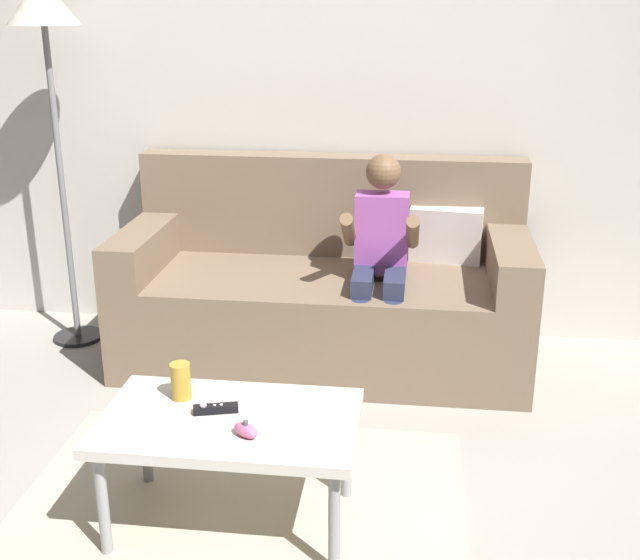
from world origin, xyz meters
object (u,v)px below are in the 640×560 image
Objects in this scene: nunchuk_pink at (246,430)px; floor_lamp at (45,32)px; couch at (326,293)px; soda_can at (181,381)px; game_remote_black_near_edge at (216,409)px; person_seated_on_couch at (380,255)px; coffee_table at (229,429)px.

nunchuk_pink is 0.06× the size of floor_lamp.
couch reaches higher than soda_can.
soda_can reaches higher than game_remote_black_near_edge.
person_seated_on_couch is 1.22m from game_remote_black_near_edge.
game_remote_black_near_edge is 2.02m from floor_lamp.
coffee_table is at bearing -109.51° from person_seated_on_couch.
soda_can reaches higher than coffee_table.
soda_can is at bearing 150.11° from coffee_table.
game_remote_black_near_edge is 0.08× the size of floor_lamp.
game_remote_black_near_edge is 1.46× the size of nunchuk_pink.
soda_can is (-0.59, -1.04, -0.12)m from person_seated_on_couch.
floor_lamp is (-1.19, 1.47, 1.07)m from nunchuk_pink.
coffee_table is at bearing -27.93° from game_remote_black_near_edge.
floor_lamp reaches higher than game_remote_black_near_edge.
couch is at bearing 74.92° from soda_can.
floor_lamp reaches higher than nunchuk_pink.
couch is at bearing 83.66° from coffee_table.
nunchuk_pink is (-0.07, -1.43, 0.09)m from couch.
game_remote_black_near_edge reaches higher than coffee_table.
game_remote_black_near_edge is at bearing -30.58° from soda_can.
game_remote_black_near_edge is at bearing -112.09° from person_seated_on_couch.
soda_can is (-0.18, 0.10, 0.10)m from coffee_table.
nunchuk_pink is 0.34m from soda_can.
floor_lamp reaches higher than person_seated_on_couch.
person_seated_on_couch is 1.20m from soda_can.
coffee_table is at bearing -50.85° from floor_lamp.
person_seated_on_couch is at bearing 75.28° from nunchuk_pink.
floor_lamp is at bearing 129.15° from coffee_table.
coffee_table is 0.23m from soda_can.
game_remote_black_near_edge is (-0.45, -1.11, -0.17)m from person_seated_on_couch.
soda_can is (-0.13, 0.08, 0.05)m from game_remote_black_near_edge.
coffee_table is (-0.15, -1.33, 0.03)m from couch.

